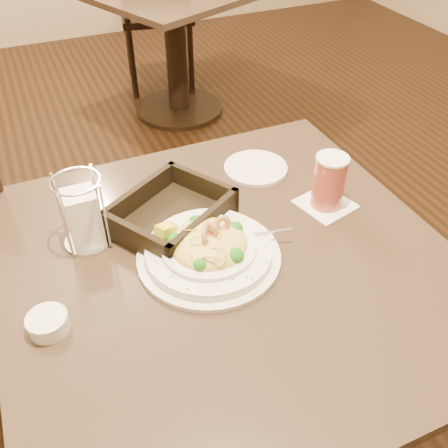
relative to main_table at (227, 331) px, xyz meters
name	(u,v)px	position (x,y,z in m)	size (l,w,h in m)	color
ground	(227,435)	(0.00, 0.00, -0.50)	(7.00, 7.00, 0.00)	black
main_table	(227,331)	(0.00, 0.00, 0.00)	(0.90, 0.90, 0.72)	black
background_table	(175,28)	(0.56, 1.99, 0.00)	(1.18, 1.18, 0.72)	black
dining_chair_far	(156,8)	(0.57, 2.36, 0.00)	(0.50, 0.50, 0.93)	black
pasta_bowl	(208,249)	(-0.03, 0.02, 0.25)	(0.32, 0.29, 0.09)	white
drink_glass	(329,182)	(0.28, 0.08, 0.29)	(0.14, 0.14, 0.13)	white
bread_basket	(172,216)	(-0.07, 0.15, 0.25)	(0.30, 0.29, 0.07)	black
napkin_caddy	(83,216)	(-0.25, 0.17, 0.30)	(0.10, 0.10, 0.16)	silver
side_plate	(256,168)	(0.20, 0.27, 0.23)	(0.16, 0.16, 0.01)	white
butter_ramekin	(48,323)	(-0.36, -0.03, 0.24)	(0.07, 0.07, 0.03)	white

